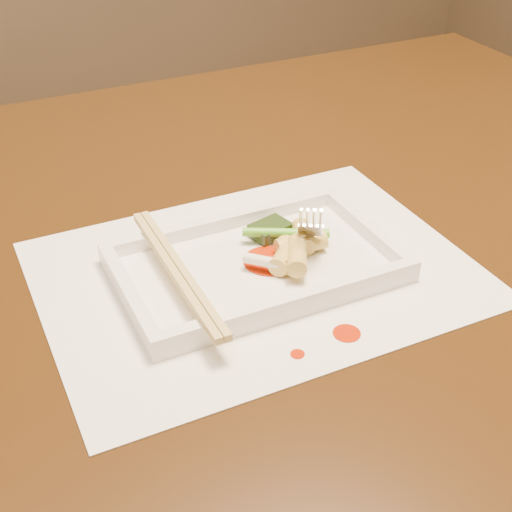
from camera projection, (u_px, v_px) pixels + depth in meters
name	position (u px, v px, depth m)	size (l,w,h in m)	color
table	(191.00, 317.00, 0.78)	(1.40, 0.90, 0.75)	black
placemat	(256.00, 272.00, 0.68)	(0.40, 0.30, 0.00)	white
sauce_splatter_a	(347.00, 333.00, 0.60)	(0.02, 0.02, 0.00)	#B02305
sauce_splatter_b	(297.00, 354.00, 0.58)	(0.01, 0.01, 0.00)	#B02305
plate_base	(256.00, 268.00, 0.67)	(0.26, 0.16, 0.01)	white
plate_rim_far	(225.00, 222.00, 0.72)	(0.26, 0.01, 0.01)	white
plate_rim_near	(293.00, 302.00, 0.61)	(0.26, 0.01, 0.01)	white
plate_rim_left	(129.00, 293.00, 0.62)	(0.01, 0.14, 0.01)	white
plate_rim_right	(368.00, 229.00, 0.71)	(0.01, 0.14, 0.01)	white
veg_piece	(270.00, 229.00, 0.71)	(0.04, 0.03, 0.01)	black
scallion_white	(265.00, 261.00, 0.66)	(0.01, 0.01, 0.04)	#EAEACC
scallion_green	(286.00, 233.00, 0.70)	(0.01, 0.01, 0.09)	#3F9E19
chopstick_a	(173.00, 271.00, 0.63)	(0.01, 0.21, 0.01)	tan
chopstick_b	(181.00, 269.00, 0.64)	(0.01, 0.21, 0.01)	tan
fork	(315.00, 172.00, 0.67)	(0.09, 0.10, 0.14)	silver
sauce_blob_0	(269.00, 261.00, 0.68)	(0.05, 0.05, 0.00)	#B02305
rice_cake_0	(288.00, 255.00, 0.67)	(0.02, 0.02, 0.04)	#D7CA64
rice_cake_1	(286.00, 256.00, 0.67)	(0.02, 0.02, 0.04)	#D7CA64
rice_cake_2	(297.00, 256.00, 0.66)	(0.02, 0.02, 0.05)	#D7CA64
rice_cake_3	(303.00, 236.00, 0.69)	(0.02, 0.02, 0.04)	#D7CA64
rice_cake_4	(301.00, 244.00, 0.68)	(0.02, 0.02, 0.05)	#D7CA64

